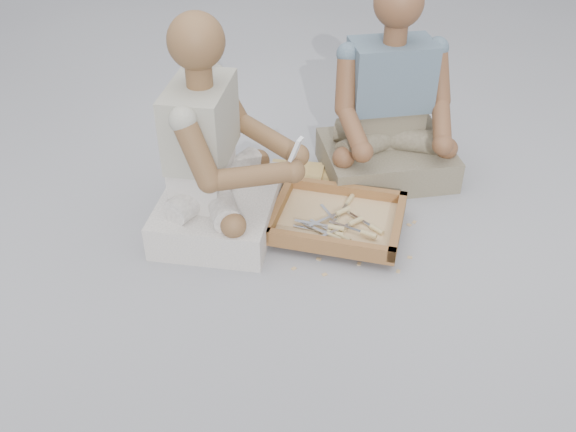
% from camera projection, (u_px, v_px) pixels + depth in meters
% --- Properties ---
extents(ground, '(60.00, 60.00, 0.00)m').
position_uv_depth(ground, '(284.00, 293.00, 2.52)').
color(ground, '#A3A4A8').
rests_on(ground, ground).
extents(carved_panel, '(0.63, 0.44, 0.04)m').
position_uv_depth(carved_panel, '(329.00, 189.00, 3.08)').
color(carved_panel, '#AF8D43').
rests_on(carved_panel, ground).
extents(tool_tray, '(0.58, 0.48, 0.07)m').
position_uv_depth(tool_tray, '(337.00, 220.00, 2.81)').
color(tool_tray, brown).
rests_on(tool_tray, carved_panel).
extents(chisel_0, '(0.16, 0.17, 0.02)m').
position_uv_depth(chisel_0, '(351.00, 223.00, 2.75)').
color(chisel_0, silver).
rests_on(chisel_0, tool_tray).
extents(chisel_1, '(0.14, 0.19, 0.02)m').
position_uv_depth(chisel_1, '(338.00, 224.00, 2.77)').
color(chisel_1, silver).
rests_on(chisel_1, tool_tray).
extents(chisel_2, '(0.22, 0.04, 0.02)m').
position_uv_depth(chisel_2, '(331.00, 227.00, 2.73)').
color(chisel_2, silver).
rests_on(chisel_2, tool_tray).
extents(chisel_3, '(0.19, 0.15, 0.02)m').
position_uv_depth(chisel_3, '(373.00, 227.00, 2.74)').
color(chisel_3, silver).
rests_on(chisel_3, tool_tray).
extents(chisel_4, '(0.20, 0.13, 0.02)m').
position_uv_depth(chisel_4, '(339.00, 235.00, 2.71)').
color(chisel_4, silver).
rests_on(chisel_4, tool_tray).
extents(chisel_5, '(0.16, 0.17, 0.02)m').
position_uv_depth(chisel_5, '(339.00, 213.00, 2.81)').
color(chisel_5, silver).
rests_on(chisel_5, tool_tray).
extents(chisel_6, '(0.07, 0.22, 0.02)m').
position_uv_depth(chisel_6, '(348.00, 202.00, 2.90)').
color(chisel_6, silver).
rests_on(chisel_6, tool_tray).
extents(chisel_7, '(0.20, 0.12, 0.02)m').
position_uv_depth(chisel_7, '(330.00, 235.00, 2.69)').
color(chisel_7, silver).
rests_on(chisel_7, tool_tray).
extents(chisel_8, '(0.22, 0.04, 0.02)m').
position_uv_depth(chisel_8, '(330.00, 233.00, 2.72)').
color(chisel_8, silver).
rests_on(chisel_8, tool_tray).
extents(chisel_9, '(0.21, 0.09, 0.02)m').
position_uv_depth(chisel_9, '(364.00, 233.00, 2.69)').
color(chisel_9, silver).
rests_on(chisel_9, tool_tray).
extents(wood_chip_0, '(0.02, 0.02, 0.00)m').
position_uv_depth(wood_chip_0, '(372.00, 235.00, 2.82)').
color(wood_chip_0, tan).
rests_on(wood_chip_0, ground).
extents(wood_chip_1, '(0.02, 0.02, 0.00)m').
position_uv_depth(wood_chip_1, '(301.00, 193.00, 3.09)').
color(wood_chip_1, tan).
rests_on(wood_chip_1, ground).
extents(wood_chip_2, '(0.02, 0.02, 0.00)m').
position_uv_depth(wood_chip_2, '(414.00, 222.00, 2.90)').
color(wood_chip_2, tan).
rests_on(wood_chip_2, ground).
extents(wood_chip_3, '(0.02, 0.02, 0.00)m').
position_uv_depth(wood_chip_3, '(387.00, 231.00, 2.84)').
color(wood_chip_3, tan).
rests_on(wood_chip_3, ground).
extents(wood_chip_4, '(0.02, 0.02, 0.00)m').
position_uv_depth(wood_chip_4, '(319.00, 259.00, 2.69)').
color(wood_chip_4, tan).
rests_on(wood_chip_4, ground).
extents(wood_chip_5, '(0.02, 0.02, 0.00)m').
position_uv_depth(wood_chip_5, '(294.00, 269.00, 2.64)').
color(wood_chip_5, tan).
rests_on(wood_chip_5, ground).
extents(wood_chip_6, '(0.02, 0.02, 0.00)m').
position_uv_depth(wood_chip_6, '(325.00, 275.00, 2.61)').
color(wood_chip_6, tan).
rests_on(wood_chip_6, ground).
extents(wood_chip_7, '(0.02, 0.02, 0.00)m').
position_uv_depth(wood_chip_7, '(385.00, 199.00, 3.05)').
color(wood_chip_7, tan).
rests_on(wood_chip_7, ground).
extents(wood_chip_8, '(0.02, 0.02, 0.00)m').
position_uv_depth(wood_chip_8, '(281.00, 236.00, 2.81)').
color(wood_chip_8, tan).
rests_on(wood_chip_8, ground).
extents(wood_chip_9, '(0.02, 0.02, 0.00)m').
position_uv_depth(wood_chip_9, '(410.00, 257.00, 2.70)').
color(wood_chip_9, tan).
rests_on(wood_chip_9, ground).
extents(wood_chip_10, '(0.02, 0.02, 0.00)m').
position_uv_depth(wood_chip_10, '(295.00, 207.00, 3.00)').
color(wood_chip_10, tan).
rests_on(wood_chip_10, ground).
extents(wood_chip_11, '(0.02, 0.02, 0.00)m').
position_uv_depth(wood_chip_11, '(409.00, 225.00, 2.88)').
color(wood_chip_11, tan).
rests_on(wood_chip_11, ground).
extents(wood_chip_12, '(0.02, 0.02, 0.00)m').
position_uv_depth(wood_chip_12, '(359.00, 264.00, 2.66)').
color(wood_chip_12, tan).
rests_on(wood_chip_12, ground).
extents(wood_chip_13, '(0.02, 0.02, 0.00)m').
position_uv_depth(wood_chip_13, '(366.00, 207.00, 3.00)').
color(wood_chip_13, tan).
rests_on(wood_chip_13, ground).
extents(wood_chip_14, '(0.02, 0.02, 0.00)m').
position_uv_depth(wood_chip_14, '(398.00, 271.00, 2.62)').
color(wood_chip_14, tan).
rests_on(wood_chip_14, ground).
extents(wood_chip_15, '(0.02, 0.02, 0.00)m').
position_uv_depth(wood_chip_15, '(262.00, 248.00, 2.75)').
color(wood_chip_15, tan).
rests_on(wood_chip_15, ground).
extents(craftsman, '(0.65, 0.63, 0.96)m').
position_uv_depth(craftsman, '(215.00, 161.00, 2.70)').
color(craftsman, silver).
rests_on(craftsman, ground).
extents(companion, '(0.75, 0.67, 0.96)m').
position_uv_depth(companion, '(389.00, 115.00, 3.06)').
color(companion, '#7C7359').
rests_on(companion, ground).
extents(mobile_phone, '(0.06, 0.05, 0.11)m').
position_uv_depth(mobile_phone, '(296.00, 149.00, 2.53)').
color(mobile_phone, white).
rests_on(mobile_phone, craftsman).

